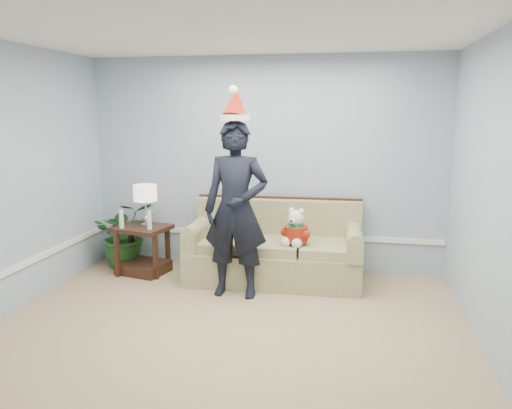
{
  "coord_description": "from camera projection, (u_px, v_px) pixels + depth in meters",
  "views": [
    {
      "loc": [
        1.1,
        -3.69,
        2.04
      ],
      "look_at": [
        0.08,
        1.55,
        1.02
      ],
      "focal_mm": 35.0,
      "sensor_mm": 36.0,
      "label": 1
    }
  ],
  "objects": [
    {
      "name": "houseplant",
      "position": [
        126.0,
        234.0,
        6.55
      ],
      "size": [
        1.03,
        0.99,
        0.87
      ],
      "primitive_type": "imported",
      "rotation": [
        0.0,
        0.0,
        0.54
      ],
      "color": "#1E5221",
      "rests_on": "room_shell"
    },
    {
      "name": "candle_pair",
      "position": [
        135.0,
        220.0,
        6.07
      ],
      "size": [
        0.42,
        0.06,
        0.23
      ],
      "color": "silver",
      "rests_on": "side_table"
    },
    {
      "name": "man",
      "position": [
        236.0,
        210.0,
        5.41
      ],
      "size": [
        0.71,
        0.47,
        1.94
      ],
      "primitive_type": "imported",
      "rotation": [
        0.0,
        0.0,
        -0.01
      ],
      "color": "black",
      "rests_on": "room_shell"
    },
    {
      "name": "table_lamp",
      "position": [
        145.0,
        195.0,
        6.17
      ],
      "size": [
        0.29,
        0.29,
        0.52
      ],
      "color": "silver",
      "rests_on": "side_table"
    },
    {
      "name": "room_shell",
      "position": [
        208.0,
        199.0,
        3.89
      ],
      "size": [
        4.54,
        5.04,
        2.74
      ],
      "color": "tan",
      "rests_on": "ground"
    },
    {
      "name": "teddy_bear",
      "position": [
        296.0,
        232.0,
        5.71
      ],
      "size": [
        0.35,
        0.35,
        0.44
      ],
      "rotation": [
        0.0,
        0.0,
        -0.35
      ],
      "color": "white",
      "rests_on": "sofa"
    },
    {
      "name": "santa_hat",
      "position": [
        236.0,
        105.0,
        5.22
      ],
      "size": [
        0.37,
        0.4,
        0.37
      ],
      "rotation": [
        0.0,
        0.0,
        -0.19
      ],
      "color": "white",
      "rests_on": "man"
    },
    {
      "name": "wainscot_trim",
      "position": [
        136.0,
        258.0,
        5.42
      ],
      "size": [
        4.49,
        4.99,
        0.06
      ],
      "color": "white",
      "rests_on": "room_shell"
    },
    {
      "name": "sofa",
      "position": [
        274.0,
        252.0,
        6.04
      ],
      "size": [
        2.08,
        0.94,
        0.97
      ],
      "rotation": [
        0.0,
        0.0,
        0.03
      ],
      "color": "#606730",
      "rests_on": "room_shell"
    },
    {
      "name": "side_table",
      "position": [
        143.0,
        255.0,
        6.3
      ],
      "size": [
        0.73,
        0.66,
        0.61
      ],
      "rotation": [
        0.0,
        0.0,
        -0.23
      ],
      "color": "#331C12",
      "rests_on": "room_shell"
    }
  ]
}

